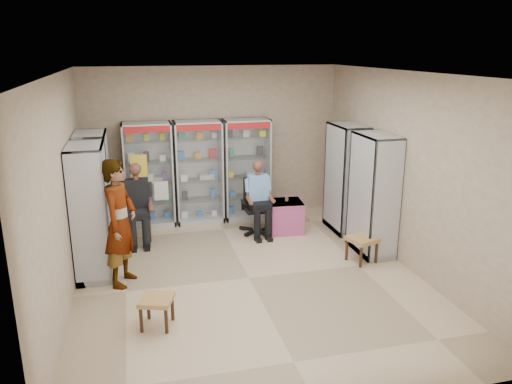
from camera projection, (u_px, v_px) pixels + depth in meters
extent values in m
plane|color=#C8AD8B|center=(249.00, 278.00, 7.49)|extent=(6.00, 6.00, 0.00)
cube|color=tan|center=(214.00, 144.00, 9.87)|extent=(5.00, 0.02, 3.00)
cube|color=tan|center=(329.00, 269.00, 4.28)|extent=(5.00, 0.02, 3.00)
cube|color=tan|center=(62.00, 194.00, 6.49)|extent=(0.02, 6.00, 3.00)
cube|color=tan|center=(407.00, 171.00, 7.66)|extent=(0.02, 6.00, 3.00)
cube|color=beige|center=(248.00, 73.00, 6.66)|extent=(5.00, 6.00, 0.02)
cube|color=#A5A6AC|center=(149.00, 175.00, 9.45)|extent=(0.90, 0.50, 2.00)
cube|color=#A0A2A7|center=(199.00, 172.00, 9.67)|extent=(0.90, 0.50, 2.00)
cube|color=#A5A7AC|center=(246.00, 169.00, 9.90)|extent=(0.90, 0.50, 2.00)
cube|color=#B1B5B9|center=(346.00, 178.00, 9.23)|extent=(0.90, 0.50, 2.00)
cube|color=#9D9EA4|center=(373.00, 195.00, 8.20)|extent=(0.90, 0.50, 2.00)
cube|color=#ACADB3|center=(95.00, 192.00, 8.37)|extent=(0.90, 0.50, 2.00)
cube|color=#AAADB1|center=(91.00, 212.00, 7.34)|extent=(0.90, 0.50, 2.00)
cube|color=black|center=(138.00, 215.00, 8.86)|extent=(0.42, 0.42, 0.94)
cube|color=black|center=(257.00, 206.00, 9.22)|extent=(0.56, 0.56, 1.02)
cube|color=#A94383|center=(285.00, 216.00, 9.33)|extent=(0.66, 0.64, 0.58)
cylinder|color=#5E1F08|center=(287.00, 198.00, 9.27)|extent=(0.07, 0.07, 0.10)
cube|color=#986340|center=(362.00, 249.00, 8.02)|extent=(0.52, 0.52, 0.41)
cube|color=olive|center=(157.00, 312.00, 6.15)|extent=(0.49, 0.49, 0.39)
imported|color=gray|center=(120.00, 223.00, 7.09)|extent=(0.67, 0.80, 1.86)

